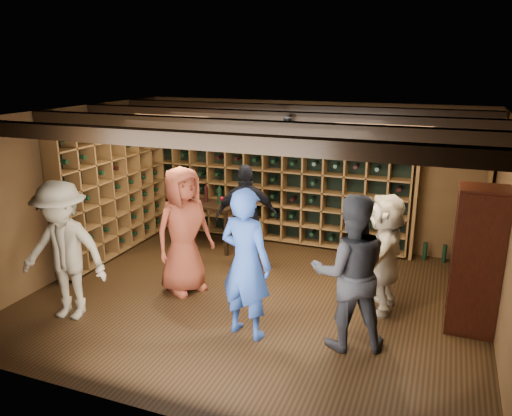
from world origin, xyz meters
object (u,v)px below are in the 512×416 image
at_px(guest_red_floral, 184,230).
at_px(guest_khaki, 64,251).
at_px(man_grey_suit, 350,272).
at_px(guest_beige, 384,253).
at_px(man_blue_shirt, 246,264).
at_px(tasting_table, 207,208).
at_px(display_cabinet, 475,263).
at_px(guest_woman_black, 247,217).

distance_m(guest_red_floral, guest_khaki, 1.58).
height_order(man_grey_suit, guest_beige, man_grey_suit).
xyz_separation_m(man_grey_suit, guest_khaki, (-3.44, -0.60, -0.01)).
distance_m(man_blue_shirt, man_grey_suit, 1.18).
bearing_deg(guest_khaki, man_grey_suit, 2.16).
bearing_deg(man_grey_suit, guest_beige, -124.45).
bearing_deg(guest_khaki, tasting_table, 71.57).
bearing_deg(guest_beige, guest_khaki, -62.29).
bearing_deg(tasting_table, man_grey_suit, -33.09).
height_order(display_cabinet, guest_khaki, guest_khaki).
xyz_separation_m(display_cabinet, guest_khaki, (-4.76, -1.49, 0.03)).
height_order(display_cabinet, man_blue_shirt, man_blue_shirt).
bearing_deg(guest_woman_black, man_blue_shirt, 88.04).
relative_size(guest_khaki, tasting_table, 1.60).
xyz_separation_m(man_blue_shirt, man_grey_suit, (1.17, 0.20, -0.01)).
bearing_deg(man_grey_suit, man_blue_shirt, -10.82).
bearing_deg(guest_beige, display_cabinet, 87.52).
relative_size(man_blue_shirt, guest_khaki, 1.02).
distance_m(man_blue_shirt, guest_woman_black, 2.05).
height_order(display_cabinet, guest_red_floral, guest_red_floral).
height_order(man_blue_shirt, guest_beige, man_blue_shirt).
height_order(guest_red_floral, guest_khaki, guest_red_floral).
bearing_deg(man_grey_suit, display_cabinet, -166.29).
bearing_deg(man_blue_shirt, man_grey_suit, -158.29).
bearing_deg(guest_khaki, guest_beige, 15.85).
height_order(guest_khaki, tasting_table, guest_khaki).
relative_size(man_grey_suit, tasting_table, 1.62).
distance_m(guest_red_floral, guest_woman_black, 1.21).
bearing_deg(tasting_table, guest_beige, -16.78).
relative_size(guest_woman_black, guest_khaki, 0.93).
height_order(display_cabinet, tasting_table, display_cabinet).
height_order(guest_red_floral, tasting_table, guest_red_floral).
bearing_deg(guest_khaki, guest_woman_black, 49.04).
bearing_deg(display_cabinet, man_grey_suit, -145.92).
height_order(man_blue_shirt, guest_red_floral, man_blue_shirt).
distance_m(guest_khaki, tasting_table, 2.93).
distance_m(display_cabinet, guest_khaki, 4.98).
bearing_deg(display_cabinet, guest_khaki, -162.61).
relative_size(display_cabinet, guest_beige, 1.11).
relative_size(man_blue_shirt, man_grey_suit, 1.01).
distance_m(guest_khaki, guest_beige, 4.03).
height_order(man_grey_suit, guest_red_floral, man_grey_suit).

